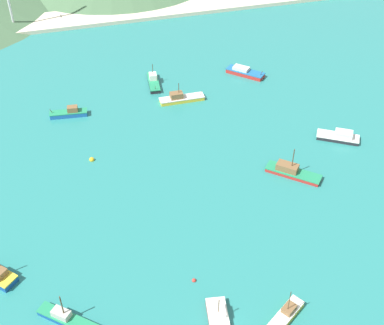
% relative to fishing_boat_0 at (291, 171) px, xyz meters
% --- Properties ---
extents(ground, '(260.00, 280.00, 0.50)m').
position_rel_fishing_boat_0_xyz_m(ground, '(-24.69, 1.76, -1.06)').
color(ground, teal).
extents(fishing_boat_0, '(10.14, 9.85, 6.26)m').
position_rel_fishing_boat_0_xyz_m(fishing_boat_0, '(0.00, 0.00, 0.00)').
color(fishing_boat_0, red).
rests_on(fishing_boat_0, ground).
extents(fishing_boat_1, '(9.36, 9.70, 2.40)m').
position_rel_fishing_boat_0_xyz_m(fishing_boat_1, '(6.58, 41.79, -0.02)').
color(fishing_boat_1, red).
rests_on(fishing_boat_1, ground).
extents(fishing_boat_2, '(3.83, 10.06, 5.50)m').
position_rel_fishing_boat_0_xyz_m(fishing_boat_2, '(-17.91, 43.83, -0.01)').
color(fishing_boat_2, '#232328').
rests_on(fishing_boat_2, ground).
extents(fishing_boat_3, '(7.52, 5.76, 5.78)m').
position_rel_fishing_boat_0_xyz_m(fishing_boat_3, '(-15.54, -30.02, -0.16)').
color(fishing_boat_3, gold).
rests_on(fishing_boat_3, ground).
extents(fishing_boat_5, '(11.13, 3.02, 5.04)m').
position_rel_fishing_boat_0_xyz_m(fishing_boat_5, '(-13.46, 33.72, 0.00)').
color(fishing_boat_5, gold).
rests_on(fishing_boat_5, ground).
extents(fishing_boat_6, '(9.37, 7.68, 2.22)m').
position_rel_fishing_boat_0_xyz_m(fishing_boat_6, '(15.46, 7.97, -0.01)').
color(fishing_boat_6, '#232328').
rests_on(fishing_boat_6, ground).
extents(fishing_boat_7, '(9.10, 8.49, 5.69)m').
position_rel_fishing_boat_0_xyz_m(fishing_boat_7, '(-46.32, -21.39, -0.15)').
color(fishing_boat_7, '#14478C').
rests_on(fishing_boat_7, ground).
extents(fishing_boat_8, '(4.23, 7.81, 4.72)m').
position_rel_fishing_boat_0_xyz_m(fishing_boat_8, '(-25.22, -27.78, -0.11)').
color(fishing_boat_8, red).
rests_on(fishing_boat_8, ground).
extents(fishing_boat_10, '(8.88, 3.39, 2.43)m').
position_rel_fishing_boat_0_xyz_m(fishing_boat_10, '(-40.29, 34.94, 0.01)').
color(fishing_boat_10, '#1E5BA8').
rests_on(fishing_boat_10, ground).
extents(buoy_0, '(1.05, 1.05, 1.05)m').
position_rel_fishing_boat_0_xyz_m(buoy_0, '(-37.67, 16.29, -0.62)').
color(buoy_0, gold).
rests_on(buoy_0, ground).
extents(buoy_1, '(0.66, 0.66, 0.66)m').
position_rel_fishing_boat_0_xyz_m(buoy_1, '(-26.48, -19.65, -0.69)').
color(buoy_1, red).
rests_on(buoy_1, ground).
extents(beach_strip, '(247.00, 14.25, 1.20)m').
position_rel_fishing_boat_0_xyz_m(beach_strip, '(-24.69, 92.03, -0.21)').
color(beach_strip, beige).
rests_on(beach_strip, ground).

